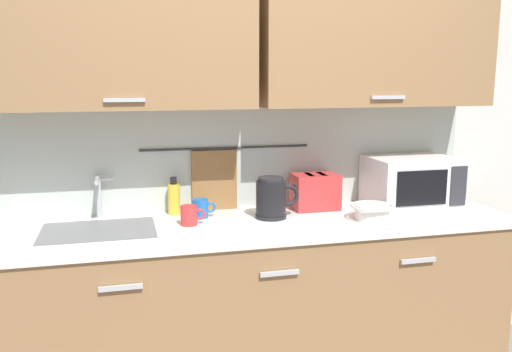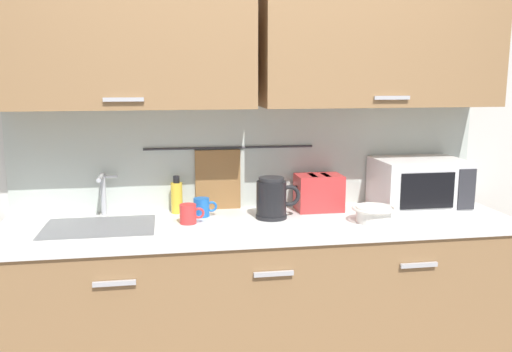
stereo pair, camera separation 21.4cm
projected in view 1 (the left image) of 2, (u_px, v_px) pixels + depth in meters
counter_unit at (260, 305)px, 2.75m from camera, size 2.53×0.64×0.90m
back_wall_assembly at (251, 92)px, 2.78m from camera, size 3.70×0.41×2.50m
sink_faucet at (99, 191)px, 2.68m from camera, size 0.09×0.17×0.22m
microwave at (411, 182)px, 2.96m from camera, size 0.46×0.35×0.27m
electric_kettle at (272, 198)px, 2.71m from camera, size 0.23×0.16×0.21m
dish_soap_bottle at (174, 198)px, 2.78m from camera, size 0.06×0.06×0.20m
mug_near_sink at (189, 215)px, 2.59m from camera, size 0.12×0.08×0.09m
mixing_bowl at (372, 211)px, 2.68m from camera, size 0.21×0.21×0.08m
toaster at (315, 191)px, 2.90m from camera, size 0.26×0.17×0.19m
mug_by_kettle at (201, 208)px, 2.72m from camera, size 0.12×0.08×0.09m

